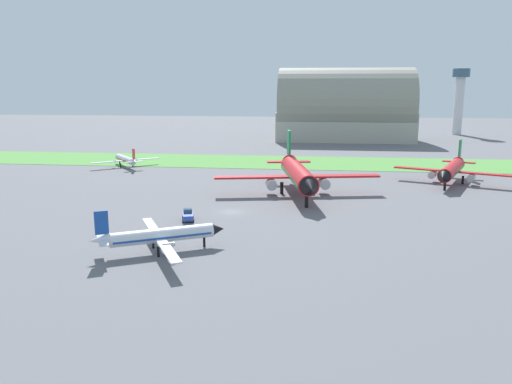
# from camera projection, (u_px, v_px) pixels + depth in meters

# --- Properties ---
(ground_plane) EXTENTS (600.00, 600.00, 0.00)m
(ground_plane) POSITION_uv_depth(u_px,v_px,m) (231.00, 212.00, 94.92)
(ground_plane) COLOR slate
(grass_taxiway_strip) EXTENTS (360.00, 28.00, 0.08)m
(grass_taxiway_strip) POSITION_uv_depth(u_px,v_px,m) (266.00, 162.00, 157.19)
(grass_taxiway_strip) COLOR #549342
(grass_taxiway_strip) RESTS_ON ground_plane
(airplane_midfield_jet) EXTENTS (36.11, 35.61, 12.85)m
(airplane_midfield_jet) POSITION_uv_depth(u_px,v_px,m) (297.00, 174.00, 109.15)
(airplane_midfield_jet) COLOR red
(airplane_midfield_jet) RESTS_ON ground_plane
(airplane_taxiing_turboprop) EXTENTS (16.43, 14.73, 6.11)m
(airplane_taxiing_turboprop) POSITION_uv_depth(u_px,v_px,m) (126.00, 159.00, 147.20)
(airplane_taxiing_turboprop) COLOR silver
(airplane_taxiing_turboprop) RESTS_ON ground_plane
(airplane_foreground_turboprop) EXTENTS (17.94, 20.60, 6.79)m
(airplane_foreground_turboprop) POSITION_uv_depth(u_px,v_px,m) (160.00, 235.00, 71.51)
(airplane_foreground_turboprop) COLOR silver
(airplane_foreground_turboprop) RESTS_ON ground_plane
(airplane_parked_jet_far) EXTENTS (26.45, 26.29, 9.84)m
(airplane_parked_jet_far) POSITION_uv_depth(u_px,v_px,m) (452.00, 169.00, 121.39)
(airplane_parked_jet_far) COLOR red
(airplane_parked_jet_far) RESTS_ON ground_plane
(pushback_tug_near_gate) EXTENTS (2.83, 3.95, 1.95)m
(pushback_tug_near_gate) POSITION_uv_depth(u_px,v_px,m) (188.00, 215.00, 88.65)
(pushback_tug_near_gate) COLOR #334FB2
(pushback_tug_near_gate) RESTS_ON ground_plane
(hangar_distant) EXTENTS (58.15, 31.61, 31.61)m
(hangar_distant) POSITION_uv_depth(u_px,v_px,m) (345.00, 111.00, 218.16)
(hangar_distant) COLOR #B2AD9E
(hangar_distant) RESTS_ON ground_plane
(control_tower) EXTENTS (8.00, 8.00, 31.56)m
(control_tower) POSITION_uv_depth(u_px,v_px,m) (459.00, 95.00, 242.25)
(control_tower) COLOR silver
(control_tower) RESTS_ON ground_plane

